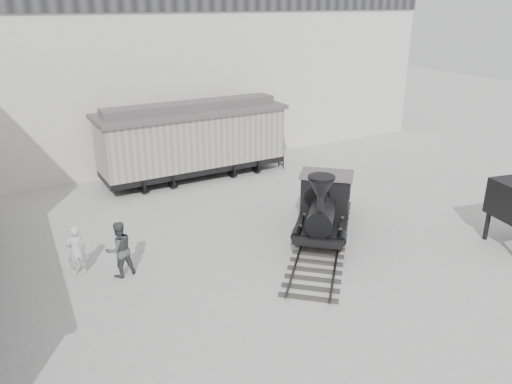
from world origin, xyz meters
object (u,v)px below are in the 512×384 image
boxcar (193,139)px  visitor_a (76,251)px  locomotive (324,208)px  visitor_b (119,249)px

boxcar → visitor_a: (-7.19, -7.22, -1.18)m
locomotive → boxcar: bearing=143.3°
locomotive → boxcar: (-1.72, 8.76, 0.94)m
locomotive → visitor_a: size_ratio=4.34×
locomotive → boxcar: boxcar is taller
locomotive → boxcar: 8.98m
locomotive → visitor_b: 7.73m
visitor_a → visitor_b: (1.22, -0.77, 0.09)m
visitor_a → locomotive: bearing=166.3°
locomotive → visitor_a: 9.04m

